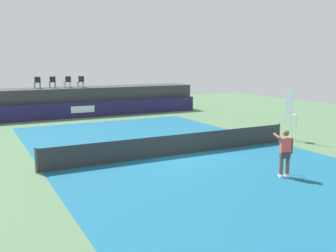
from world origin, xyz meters
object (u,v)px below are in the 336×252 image
object	(u,v)px
net_post_near	(36,160)
spectator_chair_right	(81,81)
net_post_far	(279,133)
tennis_ball	(99,130)
tennis_player	(285,152)
spectator_chair_center	(68,81)
spectator_chair_far_left	(37,82)
spectator_chair_left	(52,82)
umpire_chair	(290,112)

from	to	relation	value
net_post_near	spectator_chair_right	bearing A→B (deg)	68.86
spectator_chair_right	net_post_far	world-z (taller)	spectator_chair_right
spectator_chair_right	tennis_ball	distance (m)	7.99
spectator_chair_right	tennis_player	distance (m)	20.10
spectator_chair_center	tennis_player	bearing A→B (deg)	-80.76
tennis_player	spectator_chair_far_left	bearing A→B (deg)	105.23
net_post_near	tennis_ball	xyz separation A→B (m)	(4.90, 7.65, -0.46)
spectator_chair_left	spectator_chair_center	distance (m)	1.14
spectator_chair_left	tennis_ball	size ratio (longest dim) A/B	13.06
spectator_chair_far_left	umpire_chair	bearing A→B (deg)	-55.83
umpire_chair	tennis_player	distance (m)	6.92
spectator_chair_right	tennis_player	bearing A→B (deg)	-83.56
spectator_chair_left	spectator_chair_center	world-z (taller)	same
umpire_chair	net_post_far	size ratio (longest dim) A/B	2.76
tennis_ball	spectator_chair_right	bearing A→B (deg)	82.78
net_post_near	spectator_chair_left	bearing A→B (deg)	76.49
umpire_chair	tennis_player	world-z (taller)	umpire_chair
spectator_chair_center	umpire_chair	size ratio (longest dim) A/B	0.32
tennis_player	spectator_chair_left	bearing A→B (deg)	102.20
net_post_near	tennis_player	size ratio (longest dim) A/B	0.56
spectator_chair_right	net_post_near	bearing A→B (deg)	-111.14
spectator_chair_right	net_post_near	size ratio (longest dim) A/B	0.89
tennis_player	tennis_ball	distance (m)	12.86
spectator_chair_center	tennis_player	size ratio (longest dim) A/B	0.50
spectator_chair_far_left	spectator_chair_right	distance (m)	3.27
spectator_chair_center	tennis_player	xyz separation A→B (m)	(3.26, -20.02, -1.73)
spectator_chair_right	umpire_chair	bearing A→B (deg)	-64.45
spectator_chair_far_left	tennis_ball	distance (m)	8.55
spectator_chair_right	net_post_far	bearing A→B (deg)	-66.60
tennis_ball	net_post_far	bearing A→B (deg)	-45.60
spectator_chair_left	umpire_chair	bearing A→B (deg)	-58.84
spectator_chair_far_left	tennis_player	distance (m)	21.02
spectator_chair_far_left	tennis_ball	size ratio (longest dim) A/B	13.06
spectator_chair_far_left	spectator_chair_left	size ratio (longest dim) A/B	1.00
spectator_chair_far_left	spectator_chair_center	xyz separation A→B (m)	(2.24, -0.20, 0.00)
spectator_chair_far_left	net_post_far	bearing A→B (deg)	-57.60
net_post_far	net_post_near	bearing A→B (deg)	180.00
spectator_chair_right	umpire_chair	world-z (taller)	spectator_chair_right
spectator_chair_far_left	tennis_player	size ratio (longest dim) A/B	0.50
spectator_chair_left	spectator_chair_center	xyz separation A→B (m)	(1.12, -0.23, 0.00)
net_post_far	tennis_player	xyz separation A→B (m)	(-4.30, -4.76, 0.46)
spectator_chair_left	tennis_ball	xyz separation A→B (m)	(1.18, -7.83, -2.66)
spectator_chair_left	tennis_player	size ratio (longest dim) A/B	0.50
umpire_chair	net_post_far	xyz separation A→B (m)	(-0.70, 0.02, -1.09)
spectator_chair_far_left	spectator_chair_left	bearing A→B (deg)	1.92
net_post_near	tennis_ball	distance (m)	9.10
spectator_chair_right	umpire_chair	size ratio (longest dim) A/B	0.32
net_post_far	tennis_ball	size ratio (longest dim) A/B	14.71
net_post_near	tennis_player	world-z (taller)	tennis_player
spectator_chair_far_left	tennis_ball	world-z (taller)	spectator_chair_far_left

